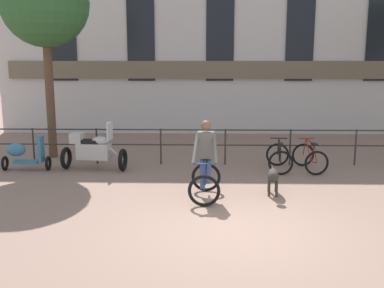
% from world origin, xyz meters
% --- Properties ---
extents(ground_plane, '(60.00, 60.00, 0.00)m').
position_xyz_m(ground_plane, '(0.00, 0.00, 0.00)').
color(ground_plane, '#846656').
extents(canal_railing, '(15.05, 0.05, 1.05)m').
position_xyz_m(canal_railing, '(-0.00, 5.20, 0.71)').
color(canal_railing, '#2D2B28').
rests_on(canal_railing, ground_plane).
extents(building_facade, '(18.00, 0.72, 8.01)m').
position_xyz_m(building_facade, '(-0.00, 10.99, 3.99)').
color(building_facade, beige).
rests_on(building_facade, ground_plane).
extents(cyclist_with_bike, '(0.73, 1.20, 1.70)m').
position_xyz_m(cyclist_with_bike, '(-0.58, 2.07, 0.76)').
color(cyclist_with_bike, black).
rests_on(cyclist_with_bike, ground_plane).
extents(dog, '(0.32, 1.01, 0.62)m').
position_xyz_m(dog, '(0.94, 2.24, 0.43)').
color(dog, '#332D28').
rests_on(dog, ground_plane).
extents(parked_motorcycle, '(1.81, 0.81, 1.35)m').
position_xyz_m(parked_motorcycle, '(-3.67, 4.46, 0.56)').
color(parked_motorcycle, black).
rests_on(parked_motorcycle, ground_plane).
extents(parked_bicycle_near_lamp, '(0.74, 1.16, 0.86)m').
position_xyz_m(parked_bicycle_near_lamp, '(1.46, 4.54, 0.36)').
color(parked_bicycle_near_lamp, black).
rests_on(parked_bicycle_near_lamp, ground_plane).
extents(parked_bicycle_mid_left, '(0.79, 1.18, 0.86)m').
position_xyz_m(parked_bicycle_mid_left, '(2.30, 4.54, 0.36)').
color(parked_bicycle_mid_left, black).
rests_on(parked_bicycle_mid_left, ground_plane).
extents(parked_scooter, '(1.29, 0.44, 0.96)m').
position_xyz_m(parked_scooter, '(-5.56, 4.36, 0.46)').
color(parked_scooter, black).
rests_on(parked_scooter, ground_plane).
extents(tree_canalside_left, '(2.63, 2.63, 5.99)m').
position_xyz_m(tree_canalside_left, '(-5.35, 6.07, 4.63)').
color(tree_canalside_left, brown).
rests_on(tree_canalside_left, ground_plane).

